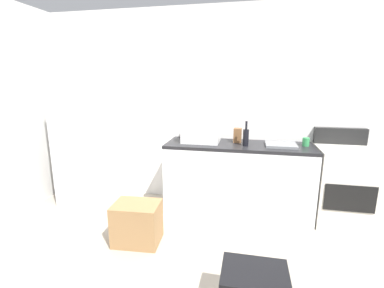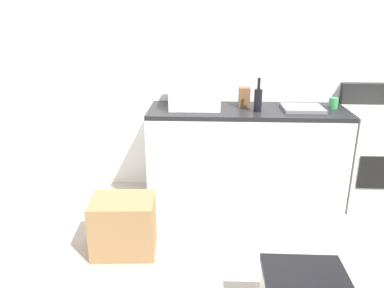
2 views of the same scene
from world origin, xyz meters
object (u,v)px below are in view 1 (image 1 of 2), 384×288
Objects in this scene: microwave at (201,132)px; stove_oven at (341,184)px; coffee_mug at (306,142)px; cardboard_box_medium at (137,223)px; refrigerator at (88,142)px; wine_bottle at (246,137)px; knife_block at (238,135)px.

stove_oven is at bearing -0.42° from microwave.
coffee_mug reaches higher than cardboard_box_medium.
refrigerator is 3.57× the size of cardboard_box_medium.
wine_bottle reaches higher than cardboard_box_medium.
stove_oven reaches higher than knife_block.
knife_block is at bearing 175.81° from stove_oven.
knife_block is (0.45, 0.08, -0.05)m from microwave.
refrigerator is 1.59m from microwave.
coffee_mug is at bearing 11.25° from wine_bottle.
stove_oven is at bearing 23.00° from cardboard_box_medium.
microwave is 1.53× the size of wine_bottle.
refrigerator is at bearing -175.88° from knife_block.
cardboard_box_medium is at bearing -133.11° from knife_block.
knife_block is at bearing 120.20° from wine_bottle.
wine_bottle is (2.13, -0.04, 0.17)m from refrigerator.
stove_oven is 2.39× the size of microwave.
knife_block is 0.38× the size of cardboard_box_medium.
wine_bottle is 3.00× the size of coffee_mug.
cardboard_box_medium is (-0.96, -1.03, -0.77)m from knife_block.
coffee_mug is (2.84, 0.11, 0.11)m from refrigerator.
stove_oven is (3.27, 0.06, -0.37)m from refrigerator.
cardboard_box_medium is at bearing -150.93° from coffee_mug.
microwave is 0.57m from wine_bottle.
wine_bottle is (-1.14, -0.09, 0.54)m from stove_oven.
microwave reaches higher than knife_block.
cardboard_box_medium is at bearing -118.07° from microwave.
wine_bottle reaches higher than microwave.
wine_bottle is (0.56, -0.10, -0.03)m from microwave.
stove_oven is at bearing 0.97° from refrigerator.
refrigerator is 2.14m from wine_bottle.
stove_oven is 11.00× the size of coffee_mug.
coffee_mug is at bearing 173.33° from stove_oven.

